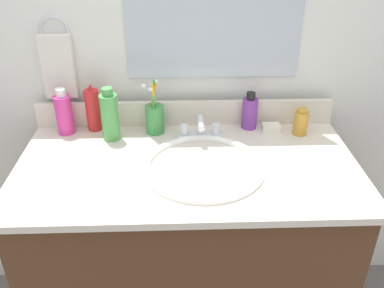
# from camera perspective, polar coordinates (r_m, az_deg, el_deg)

# --- Properties ---
(vanity_cabinet) EXTENTS (1.03, 0.52, 0.78)m
(vanity_cabinet) POSITION_cam_1_polar(r_m,az_deg,el_deg) (1.57, -0.56, -15.44)
(vanity_cabinet) COLOR #4C2D19
(vanity_cabinet) RESTS_ON ground_plane
(countertop) EXTENTS (1.08, 0.57, 0.02)m
(countertop) POSITION_cam_1_polar(r_m,az_deg,el_deg) (1.32, -0.64, -3.08)
(countertop) COLOR beige
(countertop) RESTS_ON vanity_cabinet
(backsplash) EXTENTS (1.08, 0.02, 0.09)m
(backsplash) POSITION_cam_1_polar(r_m,az_deg,el_deg) (1.53, -0.91, 4.26)
(backsplash) COLOR beige
(backsplash) RESTS_ON countertop
(back_wall) EXTENTS (2.18, 0.04, 1.30)m
(back_wall) POSITION_cam_1_polar(r_m,az_deg,el_deg) (1.68, -0.90, -0.92)
(back_wall) COLOR silver
(back_wall) RESTS_ON ground_plane
(towel_ring) EXTENTS (0.10, 0.01, 0.10)m
(towel_ring) POSITION_cam_1_polar(r_m,az_deg,el_deg) (1.52, -18.31, 14.52)
(towel_ring) COLOR silver
(hand_towel) EXTENTS (0.11, 0.04, 0.22)m
(hand_towel) POSITION_cam_1_polar(r_m,az_deg,el_deg) (1.54, -17.76, 10.06)
(hand_towel) COLOR silver
(sink_basin) EXTENTS (0.38, 0.38, 0.11)m
(sink_basin) POSITION_cam_1_polar(r_m,az_deg,el_deg) (1.31, 1.56, -4.39)
(sink_basin) COLOR white
(sink_basin) RESTS_ON countertop
(faucet) EXTENTS (0.16, 0.10, 0.08)m
(faucet) POSITION_cam_1_polar(r_m,az_deg,el_deg) (1.44, 1.14, 1.85)
(faucet) COLOR silver
(faucet) RESTS_ON countertop
(bottle_oil_amber) EXTENTS (0.05, 0.05, 0.10)m
(bottle_oil_amber) POSITION_cam_1_polar(r_m,az_deg,el_deg) (1.51, 14.65, 2.91)
(bottle_oil_amber) COLOR gold
(bottle_oil_amber) RESTS_ON countertop
(bottle_toner_green) EXTENTS (0.06, 0.06, 0.19)m
(bottle_toner_green) POSITION_cam_1_polar(r_m,az_deg,el_deg) (1.44, -11.18, 3.78)
(bottle_toner_green) COLOR #4C9E4C
(bottle_toner_green) RESTS_ON countertop
(bottle_spray_red) EXTENTS (0.05, 0.05, 0.17)m
(bottle_spray_red) POSITION_cam_1_polar(r_m,az_deg,el_deg) (1.52, -13.37, 4.62)
(bottle_spray_red) COLOR red
(bottle_spray_red) RESTS_ON countertop
(bottle_cream_purple) EXTENTS (0.06, 0.06, 0.14)m
(bottle_cream_purple) POSITION_cam_1_polar(r_m,az_deg,el_deg) (1.51, 7.90, 4.32)
(bottle_cream_purple) COLOR #7A3899
(bottle_cream_purple) RESTS_ON countertop
(bottle_soap_pink) EXTENTS (0.06, 0.06, 0.17)m
(bottle_soap_pink) POSITION_cam_1_polar(r_m,az_deg,el_deg) (1.52, -17.07, 4.02)
(bottle_soap_pink) COLOR #D8338C
(bottle_soap_pink) RESTS_ON countertop
(cup_green) EXTENTS (0.07, 0.10, 0.19)m
(cup_green) POSITION_cam_1_polar(r_m,az_deg,el_deg) (1.47, -5.12, 3.59)
(cup_green) COLOR #3F8C47
(cup_green) RESTS_ON countertop
(soap_bar) EXTENTS (0.06, 0.04, 0.02)m
(soap_bar) POSITION_cam_1_polar(r_m,az_deg,el_deg) (1.53, 10.73, 2.25)
(soap_bar) COLOR white
(soap_bar) RESTS_ON countertop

